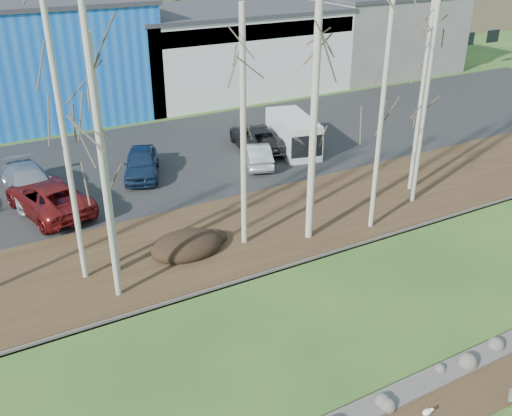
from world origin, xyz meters
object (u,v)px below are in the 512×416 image
seagull (427,412)px  car_4 (257,154)px  car_5 (257,137)px  car_3 (142,163)px  van_white (294,135)px  car_1 (49,197)px  car_2 (29,183)px

seagull → car_4: (5.13, 19.21, 0.63)m
seagull → car_5: car_5 is taller
car_3 → car_4: (6.48, -1.63, -0.11)m
car_3 → car_4: 6.68m
car_5 → van_white: bearing=153.2°
car_1 → seagull: bearing=97.2°
seagull → car_5: (6.42, 21.55, 0.75)m
car_1 → car_5: bearing=179.3°
car_2 → car_3: car_2 is taller
car_4 → car_5: car_5 is taller
car_5 → van_white: van_white is taller
car_1 → car_4: 11.95m
van_white → seagull: bearing=-99.4°
car_5 → van_white: 2.38m
car_1 → van_white: (15.06, 1.35, 0.27)m
car_4 → van_white: 3.26m
seagull → car_3: 20.90m
seagull → car_5: 22.50m
seagull → car_1: 19.92m
car_2 → van_white: (15.58, -1.01, 0.31)m
seagull → van_white: bearing=86.7°
seagull → car_3: bearing=112.8°
seagull → car_5: size_ratio=0.07×
car_1 → car_2: car_1 is taller
car_2 → car_4: car_2 is taller
car_1 → car_3: size_ratio=1.29×
seagull → car_2: bearing=128.3°
seagull → car_2: 22.32m
car_2 → car_3: size_ratio=1.18×
car_1 → car_4: (11.94, 0.51, -0.15)m
van_white → car_4: bearing=-152.0°
seagull → car_2: car_2 is taller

